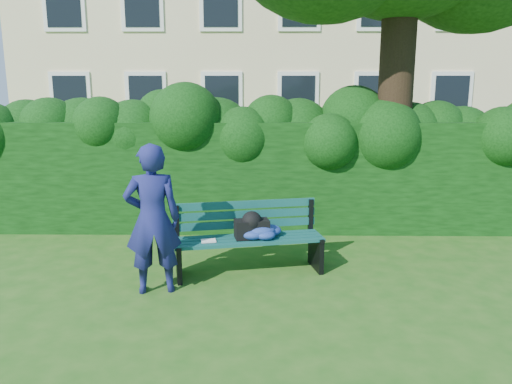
{
  "coord_description": "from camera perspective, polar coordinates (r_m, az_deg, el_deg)",
  "views": [
    {
      "loc": [
        0.09,
        -6.01,
        2.36
      ],
      "look_at": [
        0.0,
        0.6,
        0.95
      ],
      "focal_mm": 35.0,
      "sensor_mm": 36.0,
      "label": 1
    }
  ],
  "objects": [
    {
      "name": "park_bench",
      "position": [
        6.39,
        -0.54,
        -4.89
      ],
      "size": [
        1.95,
        0.93,
        0.89
      ],
      "rotation": [
        0.0,
        0.0,
        0.21
      ],
      "color": "#0D4436",
      "rests_on": "ground"
    },
    {
      "name": "ground",
      "position": [
        6.46,
        -0.07,
        -9.39
      ],
      "size": [
        80.0,
        80.0,
        0.0
      ],
      "primitive_type": "plane",
      "color": "#215815",
      "rests_on": "ground"
    },
    {
      "name": "hedge",
      "position": [
        8.34,
        0.14,
        1.95
      ],
      "size": [
        10.0,
        1.0,
        1.8
      ],
      "color": "black",
      "rests_on": "ground"
    },
    {
      "name": "man_reading",
      "position": [
        5.81,
        -11.74,
        -3.07
      ],
      "size": [
        0.71,
        0.54,
        1.74
      ],
      "primitive_type": "imported",
      "rotation": [
        0.0,
        0.0,
        3.35
      ],
      "color": "navy",
      "rests_on": "ground"
    }
  ]
}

